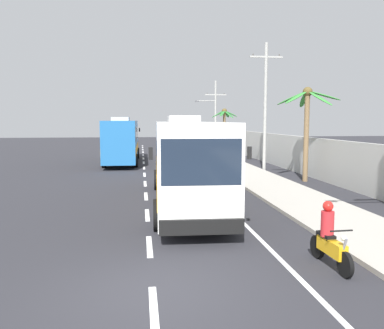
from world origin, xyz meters
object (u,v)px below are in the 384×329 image
(pedestrian_far_walk, at_px, (237,154))
(palm_nearest, at_px, (224,121))
(coach_bus_foreground, at_px, (185,158))
(coach_bus_far_lane, at_px, (122,139))
(palm_second, at_px, (307,114))
(motorcycle_trailing, at_px, (330,240))
(motorcycle_beside_bus, at_px, (199,165))
(utility_pole_far, at_px, (215,114))
(utility_pole_mid, at_px, (265,104))

(pedestrian_far_walk, bearing_deg, palm_nearest, 45.82)
(coach_bus_foreground, bearing_deg, coach_bus_far_lane, 101.49)
(pedestrian_far_walk, distance_m, palm_second, 8.27)
(motorcycle_trailing, xyz_separation_m, pedestrian_far_walk, (2.68, 20.81, 0.37))
(motorcycle_beside_bus, xyz_separation_m, palm_second, (5.86, -3.69, 3.32))
(motorcycle_trailing, relative_size, palm_nearest, 0.40)
(pedestrian_far_walk, distance_m, utility_pole_far, 16.90)
(coach_bus_foreground, height_order, utility_pole_far, utility_pole_far)
(utility_pole_mid, xyz_separation_m, palm_nearest, (-0.02, 14.04, -1.18))
(coach_bus_far_lane, xyz_separation_m, utility_pole_mid, (10.42, -6.35, 2.74))
(motorcycle_beside_bus, bearing_deg, palm_nearest, 72.33)
(pedestrian_far_walk, distance_m, utility_pole_mid, 4.48)
(pedestrian_far_walk, distance_m, palm_nearest, 12.46)
(motorcycle_beside_bus, distance_m, palm_nearest, 16.79)
(coach_bus_foreground, relative_size, motorcycle_beside_bus, 6.31)
(motorcycle_trailing, relative_size, pedestrian_far_walk, 1.17)
(coach_bus_far_lane, bearing_deg, utility_pole_mid, -31.37)
(coach_bus_far_lane, distance_m, utility_pole_mid, 12.51)
(coach_bus_foreground, xyz_separation_m, motorcycle_beside_bus, (1.89, 9.12, -1.32))
(motorcycle_beside_bus, distance_m, motorcycle_trailing, 17.17)
(pedestrian_far_walk, relative_size, palm_second, 0.30)
(motorcycle_beside_bus, relative_size, utility_pole_mid, 0.22)
(coach_bus_foreground, height_order, utility_pole_mid, utility_pole_mid)
(utility_pole_mid, bearing_deg, coach_bus_foreground, -122.58)
(motorcycle_trailing, bearing_deg, palm_nearest, 82.70)
(coach_bus_far_lane, height_order, utility_pole_mid, utility_pole_mid)
(pedestrian_far_walk, relative_size, palm_nearest, 0.34)
(pedestrian_far_walk, bearing_deg, motorcycle_beside_bus, -170.53)
(coach_bus_far_lane, relative_size, pedestrian_far_walk, 6.65)
(pedestrian_far_walk, xyz_separation_m, utility_pole_far, (1.30, 16.51, 3.35))
(coach_bus_foreground, distance_m, motorcycle_trailing, 8.58)
(utility_pole_far, xyz_separation_m, palm_second, (1.08, -23.85, -0.38))
(motorcycle_trailing, height_order, palm_nearest, palm_nearest)
(pedestrian_far_walk, xyz_separation_m, utility_pole_mid, (1.56, -1.94, 3.73))
(motorcycle_beside_bus, bearing_deg, coach_bus_far_lane, 123.70)
(coach_bus_far_lane, height_order, palm_second, palm_second)
(utility_pole_far, distance_m, palm_nearest, 4.49)
(motorcycle_beside_bus, relative_size, palm_nearest, 0.40)
(motorcycle_beside_bus, relative_size, motorcycle_trailing, 1.00)
(coach_bus_foreground, distance_m, palm_second, 9.67)
(pedestrian_far_walk, xyz_separation_m, palm_second, (2.38, -7.34, 2.97))
(pedestrian_far_walk, height_order, utility_pole_mid, utility_pole_mid)
(coach_bus_foreground, xyz_separation_m, palm_nearest, (6.90, 24.87, 1.59))
(palm_nearest, bearing_deg, palm_second, -87.53)
(utility_pole_mid, distance_m, palm_second, 5.52)
(motorcycle_trailing, bearing_deg, utility_pole_far, 83.91)
(coach_bus_far_lane, relative_size, utility_pole_mid, 1.24)
(motorcycle_trailing, relative_size, palm_second, 0.35)
(palm_nearest, xyz_separation_m, palm_second, (0.84, -19.44, 0.42))
(motorcycle_trailing, distance_m, pedestrian_far_walk, 20.98)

